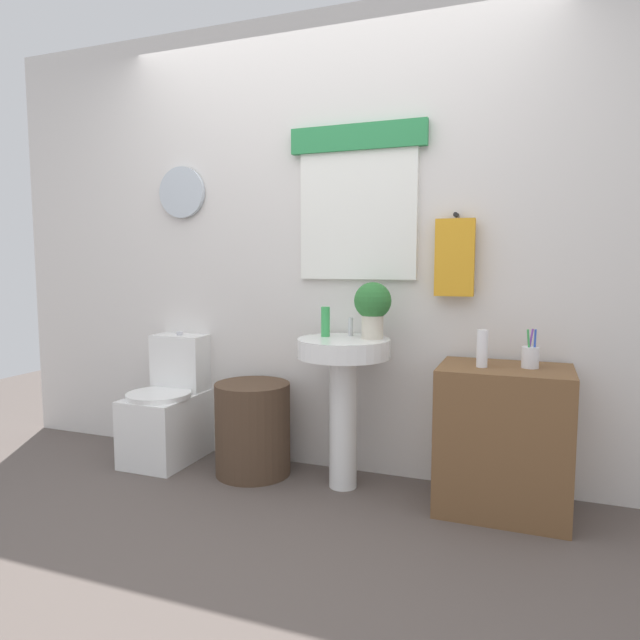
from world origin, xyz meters
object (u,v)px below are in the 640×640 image
potted_plant (373,305)px  lotion_bottle (482,349)px  pedestal_sink (343,378)px  laundry_hamper (253,428)px  toilet (169,412)px  toothbrush_cup (530,357)px  wooden_cabinet (503,439)px  soap_bottle (325,322)px

potted_plant → lotion_bottle: size_ratio=1.67×
pedestal_sink → lotion_bottle: lotion_bottle is taller
laundry_hamper → potted_plant: size_ratio=1.76×
potted_plant → toilet: bearing=-178.8°
toothbrush_cup → wooden_cabinet: bearing=-169.4°
wooden_cabinet → soap_bottle: bearing=176.9°
pedestal_sink → potted_plant: 0.42m
soap_bottle → lotion_bottle: soap_bottle is taller
wooden_cabinet → soap_bottle: soap_bottle is taller
lotion_bottle → soap_bottle: bearing=173.8°
pedestal_sink → soap_bottle: size_ratio=4.98×
soap_bottle → lotion_bottle: size_ratio=0.91×
toothbrush_cup → pedestal_sink: bearing=-178.8°
laundry_hamper → lotion_bottle: lotion_bottle is taller
toilet → lotion_bottle: (1.85, -0.07, 0.51)m
toilet → toothbrush_cup: size_ratio=4.18×
laundry_hamper → wooden_cabinet: bearing=0.0°
potted_plant → toothbrush_cup: bearing=-2.9°
toilet → soap_bottle: bearing=0.9°
soap_bottle → potted_plant: 0.28m
toothbrush_cup → toilet: bearing=179.6°
wooden_cabinet → potted_plant: (-0.68, 0.06, 0.63)m
toilet → lotion_bottle: size_ratio=4.32×
lotion_bottle → toothbrush_cup: toothbrush_cup is taller
toilet → potted_plant: 1.45m
toilet → pedestal_sink: bearing=-1.7°
lotion_bottle → toothbrush_cup: bearing=15.6°
soap_bottle → lotion_bottle: (0.83, -0.09, -0.09)m
laundry_hamper → toothbrush_cup: toothbrush_cup is taller
potted_plant → lotion_bottle: potted_plant is taller
wooden_cabinet → soap_bottle: (-0.94, 0.05, 0.53)m
wooden_cabinet → potted_plant: bearing=174.9°
laundry_hamper → toothbrush_cup: 1.55m
soap_bottle → wooden_cabinet: bearing=-3.1°
toothbrush_cup → laundry_hamper: bearing=-179.2°
pedestal_sink → soap_bottle: soap_bottle is taller
toilet → toothbrush_cup: 2.11m
toilet → laundry_hamper: bearing=-3.3°
lotion_bottle → laundry_hamper: bearing=178.2°
pedestal_sink → lotion_bottle: size_ratio=4.51×
soap_bottle → toothbrush_cup: (1.04, -0.03, -0.12)m
laundry_hamper → soap_bottle: 0.76m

